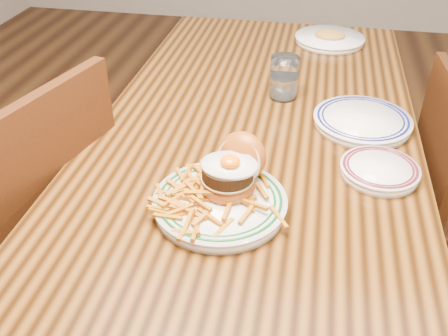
% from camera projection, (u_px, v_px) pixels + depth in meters
% --- Properties ---
extents(floor, '(6.00, 6.00, 0.00)m').
position_uv_depth(floor, '(250.00, 300.00, 1.80)').
color(floor, black).
rests_on(floor, ground).
extents(table, '(0.85, 1.60, 0.75)m').
position_uv_depth(table, '(257.00, 145.00, 1.42)').
color(table, black).
rests_on(table, floor).
extents(chair_left, '(0.54, 0.54, 0.94)m').
position_uv_depth(chair_left, '(36.00, 229.00, 1.37)').
color(chair_left, '#3B1B0C').
rests_on(chair_left, floor).
extents(main_plate, '(0.28, 0.30, 0.14)m').
position_uv_depth(main_plate, '(224.00, 191.00, 1.05)').
color(main_plate, white).
rests_on(main_plate, table).
extents(side_plate, '(0.18, 0.19, 0.03)m').
position_uv_depth(side_plate, '(380.00, 170.00, 1.14)').
color(side_plate, white).
rests_on(side_plate, table).
extents(rear_plate, '(0.26, 0.26, 0.03)m').
position_uv_depth(rear_plate, '(362.00, 121.00, 1.33)').
color(rear_plate, white).
rests_on(rear_plate, table).
extents(water_glass, '(0.08, 0.08, 0.12)m').
position_uv_depth(water_glass, '(284.00, 80.00, 1.45)').
color(water_glass, white).
rests_on(water_glass, table).
extents(far_plate, '(0.25, 0.25, 0.05)m').
position_uv_depth(far_plate, '(330.00, 39.00, 1.83)').
color(far_plate, white).
rests_on(far_plate, table).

